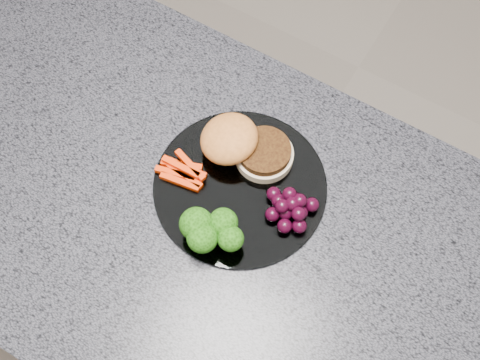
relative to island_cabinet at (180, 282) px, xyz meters
name	(u,v)px	position (x,y,z in m)	size (l,w,h in m)	color
island_cabinet	(180,282)	(0.00, 0.00, 0.00)	(1.20, 0.60, 0.86)	#57301E
countertop	(156,196)	(0.00, 0.00, 0.45)	(1.20, 0.60, 0.04)	#484852
plate	(240,187)	(0.11, 0.07, 0.47)	(0.26, 0.26, 0.01)	white
burger	(242,146)	(0.08, 0.12, 0.50)	(0.17, 0.13, 0.05)	beige
carrot_sticks	(183,171)	(0.02, 0.04, 0.48)	(0.08, 0.05, 0.02)	#F63304
broccoli	(210,230)	(0.11, -0.02, 0.51)	(0.09, 0.08, 0.06)	olive
grape_bunch	(290,208)	(0.19, 0.07, 0.49)	(0.08, 0.07, 0.04)	black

